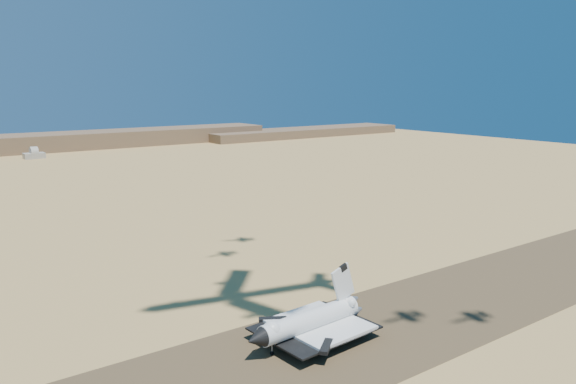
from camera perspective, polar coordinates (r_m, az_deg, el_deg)
ground at (r=153.37m, az=-0.17°, el=-16.80°), size 1200.00×1200.00×0.00m
runway at (r=153.35m, az=-0.17°, el=-16.79°), size 600.00×50.00×0.06m
ridgeline at (r=656.69m, az=-23.21°, el=4.45°), size 960.00×90.00×18.00m
shuttle at (r=161.78m, az=2.13°, el=-13.15°), size 40.69×26.60×20.01m
crew_a at (r=163.23m, az=5.98°, el=-14.71°), size 0.56×0.70×1.66m
crew_b at (r=160.77m, az=4.88°, el=-15.12°), size 0.80×0.90×1.60m
crew_c at (r=163.04m, az=5.82°, el=-14.76°), size 0.92×1.03×1.58m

